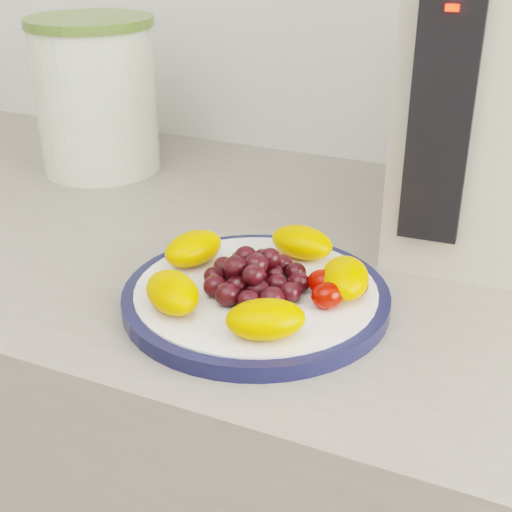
% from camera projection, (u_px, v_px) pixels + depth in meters
% --- Properties ---
extents(plate_rim, '(0.25, 0.25, 0.01)m').
position_uv_depth(plate_rim, '(256.00, 297.00, 0.66)').
color(plate_rim, '#121639').
rests_on(plate_rim, counter).
extents(plate_face, '(0.22, 0.22, 0.02)m').
position_uv_depth(plate_face, '(256.00, 296.00, 0.66)').
color(plate_face, white).
rests_on(plate_face, counter).
extents(canister, '(0.19, 0.19, 0.19)m').
position_uv_depth(canister, '(97.00, 100.00, 0.96)').
color(canister, '#426811').
rests_on(canister, counter).
extents(canister_lid, '(0.20, 0.20, 0.01)m').
position_uv_depth(canister_lid, '(89.00, 21.00, 0.91)').
color(canister_lid, '#55722E').
rests_on(canister_lid, canister).
extents(appliance_body, '(0.20, 0.27, 0.32)m').
position_uv_depth(appliance_body, '(504.00, 91.00, 0.73)').
color(appliance_body, '#B8B1A0').
rests_on(appliance_body, counter).
extents(appliance_panel, '(0.06, 0.02, 0.24)m').
position_uv_depth(appliance_panel, '(441.00, 115.00, 0.63)').
color(appliance_panel, black).
rests_on(appliance_panel, appliance_body).
extents(appliance_led, '(0.01, 0.01, 0.01)m').
position_uv_depth(appliance_led, '(452.00, 8.00, 0.58)').
color(appliance_led, '#FF0C05').
rests_on(appliance_led, appliance_panel).
extents(fruit_plate, '(0.21, 0.21, 0.03)m').
position_uv_depth(fruit_plate, '(261.00, 275.00, 0.64)').
color(fruit_plate, '#FF8B00').
rests_on(fruit_plate, plate_face).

